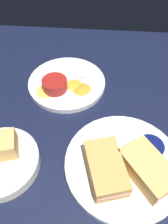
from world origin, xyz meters
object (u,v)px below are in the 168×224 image
sandwich_half_far (147,169)px  ramekin_dark_sauce (149,149)px  spoon_by_dark_ramekin (133,166)px  plate_sandwich_main (123,164)px  sandwich_half_near (106,168)px  spoon_by_gravy_ramekin (82,76)px  plate_chips_companion (67,83)px  ramekin_light_gravy (55,84)px

sandwich_half_far → ramekin_dark_sauce: bearing=-10.1°
spoon_by_dark_ramekin → plate_sandwich_main: bearing=65.1°
plate_sandwich_main → ramekin_dark_sauce: 7.07cm
sandwich_half_near → spoon_by_dark_ramekin: (2.10, -6.55, -2.04)cm
sandwich_half_far → spoon_by_gravy_ramekin: (31.94, 17.79, -2.04)cm
plate_sandwich_main → spoon_by_gravy_ramekin: (29.60, 12.89, 1.16)cm
spoon_by_dark_ramekin → spoon_by_gravy_ramekin: bearing=26.1°
plate_sandwich_main → spoon_by_dark_ramekin: (-0.96, -2.07, 1.16)cm
sandwich_half_near → ramekin_dark_sauce: 11.82cm
sandwich_half_near → spoon_by_gravy_ramekin: size_ratio=1.54×
sandwich_half_far → plate_chips_companion: sandwich_half_far is taller
sandwich_half_near → ramekin_light_gravy: (26.70, 16.19, -0.56)cm
plate_chips_companion → ramekin_light_gravy: ramekin_light_gravy is taller
ramekin_light_gravy → ramekin_dark_sauce: bearing=-128.3°
sandwich_half_near → ramekin_dark_sauce: size_ratio=2.29×
plate_sandwich_main → sandwich_half_far: size_ratio=1.91×
ramekin_dark_sauce → plate_chips_companion: (24.61, 23.37, -2.96)cm
spoon_by_dark_ramekin → ramekin_light_gravy: ramekin_light_gravy is taller
spoon_by_dark_ramekin → sandwich_half_near: bearing=107.8°
ramekin_dark_sauce → plate_chips_companion: size_ratio=0.26×
plate_chips_companion → spoon_by_gravy_ramekin: bearing=-64.5°
plate_sandwich_main → ramekin_dark_sauce: bearing=-64.6°
spoon_by_gravy_ramekin → plate_sandwich_main: bearing=-156.5°
sandwich_half_far → plate_chips_companion: 37.38cm
sandwich_half_far → ramekin_light_gravy: bearing=44.5°
plate_sandwich_main → plate_chips_companion: (27.37, 17.56, 0.00)cm
ramekin_dark_sauce → spoon_by_gravy_ramekin: 32.76cm
plate_sandwich_main → sandwich_half_far: 6.30cm
ramekin_dark_sauce → ramekin_light_gravy: bearing=51.7°
plate_sandwich_main → plate_chips_companion: bearing=32.7°
ramekin_dark_sauce → plate_chips_companion: ramekin_dark_sauce is taller
sandwich_half_near → spoon_by_dark_ramekin: sandwich_half_near is taller
sandwich_half_far → ramekin_dark_sauce: size_ratio=2.33×
spoon_by_dark_ramekin → plate_chips_companion: 34.49cm
plate_chips_companion → ramekin_light_gravy: bearing=140.2°
ramekin_light_gravy → spoon_by_gravy_ramekin: size_ratio=0.81×
plate_sandwich_main → ramekin_light_gravy: (23.64, 20.67, 2.64)cm
plate_sandwich_main → sandwich_half_near: sandwich_half_near is taller
sandwich_half_far → ramekin_light_gravy: (25.98, 25.56, -0.56)cm
spoon_by_dark_ramekin → ramekin_dark_sauce: bearing=-45.1°
ramekin_dark_sauce → spoon_by_dark_ramekin: size_ratio=0.80×
sandwich_half_far → spoon_by_gravy_ramekin: bearing=29.1°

